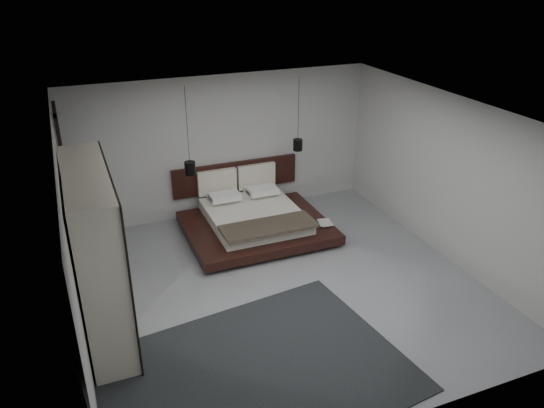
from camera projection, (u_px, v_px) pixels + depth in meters
name	position (u px, v px, depth m)	size (l,w,h in m)	color
floor	(283.00, 285.00, 8.48)	(6.00, 6.00, 0.00)	gray
ceiling	(284.00, 115.00, 7.30)	(6.00, 6.00, 0.00)	white
wall_back	(224.00, 146.00, 10.41)	(6.00, 6.00, 0.00)	#B2B2B0
wall_front	(399.00, 323.00, 5.37)	(6.00, 6.00, 0.00)	#B2B2B0
wall_left	(71.00, 243.00, 6.87)	(6.00, 6.00, 0.00)	#B2B2B0
wall_right	(447.00, 178.00, 8.91)	(6.00, 6.00, 0.00)	#B2B2B0
lattice_screen	(67.00, 182.00, 8.99)	(0.05, 0.90, 2.60)	black
bed	(254.00, 218.00, 10.05)	(2.60, 2.32, 1.05)	black
book_lower	(319.00, 223.00, 9.89)	(0.24, 0.32, 0.03)	#99724C
book_upper	(319.00, 223.00, 9.85)	(0.19, 0.26, 0.02)	#99724C
pendant_left	(190.00, 168.00, 9.58)	(0.20, 0.20, 1.62)	black
pendant_right	(298.00, 145.00, 10.23)	(0.18, 0.18, 1.43)	black
wardrobe	(98.00, 254.00, 7.05)	(0.57, 2.40, 2.35)	beige
rug	(252.00, 374.00, 6.66)	(3.84, 2.74, 0.02)	black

